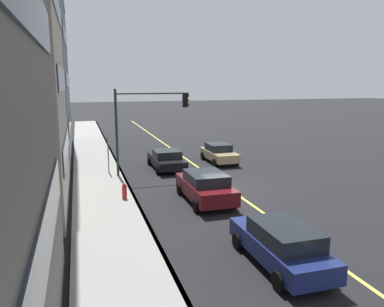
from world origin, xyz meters
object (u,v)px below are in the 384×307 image
at_px(fire_hydrant, 124,193).
at_px(car_navy, 281,244).
at_px(car_maroon, 205,186).
at_px(car_black, 166,159).
at_px(car_tan, 219,153).
at_px(street_sign_post, 108,150).
at_px(traffic_light_mast, 146,116).

bearing_deg(fire_hydrant, car_navy, -153.90).
distance_m(car_maroon, car_black, 7.74).
height_order(car_navy, car_tan, car_navy).
height_order(car_navy, fire_hydrant, car_navy).
xyz_separation_m(car_maroon, street_sign_post, (7.22, 4.26, 0.85)).
relative_size(car_black, fire_hydrant, 4.91).
bearing_deg(car_maroon, car_tan, -25.00).
xyz_separation_m(car_navy, car_black, (14.97, 0.40, -0.08)).
height_order(car_tan, fire_hydrant, car_tan).
distance_m(traffic_light_mast, fire_hydrant, 6.42).
distance_m(car_tan, traffic_light_mast, 7.17).
distance_m(car_tan, street_sign_post, 8.50).
relative_size(car_navy, car_maroon, 1.00).
bearing_deg(car_black, car_maroon, -178.22).
xyz_separation_m(car_black, traffic_light_mast, (-1.53, 1.65, 3.20)).
relative_size(car_black, street_sign_post, 1.65).
distance_m(car_black, car_tan, 4.40).
bearing_deg(car_black, car_tan, -77.53).
bearing_deg(car_maroon, car_black, 1.78).
xyz_separation_m(car_black, fire_hydrant, (-6.56, 3.72, -0.22)).
relative_size(car_navy, car_black, 0.98).
height_order(street_sign_post, fire_hydrant, street_sign_post).
relative_size(car_tan, fire_hydrant, 4.37).
bearing_deg(traffic_light_mast, street_sign_post, 67.02).
bearing_deg(car_tan, car_black, 102.47).
xyz_separation_m(car_navy, traffic_light_mast, (13.44, 2.05, 3.11)).
height_order(traffic_light_mast, fire_hydrant, traffic_light_mast).
xyz_separation_m(car_maroon, traffic_light_mast, (6.21, 1.89, 3.09)).
bearing_deg(street_sign_post, car_navy, -162.97).
height_order(car_navy, car_maroon, car_maroon).
bearing_deg(car_maroon, street_sign_post, 30.58).
height_order(car_maroon, street_sign_post, street_sign_post).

